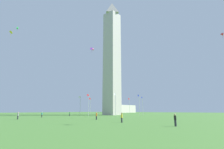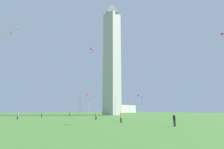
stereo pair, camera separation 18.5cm
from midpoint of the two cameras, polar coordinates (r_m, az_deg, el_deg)
The scene contains 22 objects.
ground_plane at distance 78.32m, azimuth 0.07°, elevation -13.71°, with size 260.00×260.00×0.00m, color #477A33.
obelisk_monument at distance 82.75m, azimuth 0.06°, elevation 6.69°, with size 6.35×6.35×57.73m.
flagpole_n at distance 67.77m, azimuth -7.97°, elevation -9.91°, with size 1.12×0.14×8.50m.
flagpole_ne at distance 63.83m, azimuth 1.24°, elevation -9.89°, with size 1.12×0.14×8.50m.
flagpole_e at distance 69.89m, azimuth 9.38°, elevation -9.93°, with size 1.12×0.14×8.50m.
flagpole_se at distance 80.91m, azimuth 10.52°, elevation -10.18°, with size 1.12×0.14×8.50m.
flagpole_s at distance 89.94m, azimuth 6.08°, elevation -10.49°, with size 1.12×0.14×8.50m.
flagpole_sw at distance 92.78m, azimuth -0.79°, elevation -10.61°, with size 1.12×0.14×8.50m.
flagpole_w at distance 88.31m, azimuth -7.35°, elevation -10.43°, with size 1.12×0.14×8.50m.
flagpole_nw at distance 78.33m, azimuth -10.78°, elevation -10.11°, with size 1.12×0.14×8.50m.
person_green_shirt at distance 65.23m, azimuth -14.25°, elevation -12.91°, with size 0.32×0.32×1.71m.
person_teal_shirt at distance 56.64m, azimuth -22.83°, elevation -12.53°, with size 0.32×0.32×1.67m.
person_yellow_shirt at distance 30.35m, azimuth 3.31°, elevation -14.49°, with size 0.32×0.32×1.72m.
person_black_shirt at distance 24.63m, azimuth 20.77°, elevation -14.38°, with size 0.32×0.32×1.64m.
person_gray_shirt at distance 46.12m, azimuth -29.48°, elevation -12.20°, with size 0.32×0.32×1.69m.
person_orange_shirt at distance 39.41m, azimuth -5.34°, elevation -13.95°, with size 0.32×0.32×1.69m.
kite_red_delta at distance 68.47m, azimuth 33.67°, elevation 11.28°, with size 1.37×1.16×1.88m.
kite_green_box at distance 65.88m, azimuth -29.59°, elevation 13.63°, with size 0.71×0.86×1.59m.
kite_pink_delta at distance 64.22m, azimuth -6.67°, elevation 8.59°, with size 1.22×1.14×1.80m.
kite_purple_delta at distance 76.85m, azimuth -7.03°, elevation 8.54°, with size 1.85×1.88×2.48m.
kite_yellow_diamond at distance 74.16m, azimuth -31.24°, elevation 12.20°, with size 1.09×1.26×1.87m.
distant_building at distance 162.07m, azimuth 2.74°, elevation -11.69°, with size 29.52×17.23×6.93m.
Camera 2 is at (60.11, 50.17, 2.08)m, focal length 26.70 mm.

